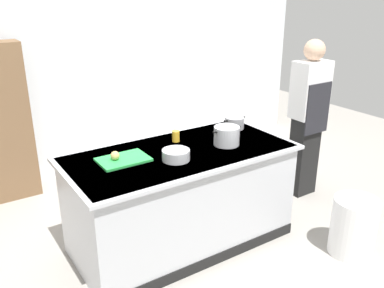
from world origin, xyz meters
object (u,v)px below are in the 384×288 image
sauce_pan (234,123)px  juice_cup (176,136)px  mixing_bowl (176,155)px  onion (115,156)px  person_chef (308,116)px  trash_bin (353,227)px  stock_pot (227,136)px

sauce_pan → juice_cup: size_ratio=2.55×
mixing_bowl → juice_cup: 0.43m
onion → mixing_bowl: (0.43, -0.23, -0.01)m
sauce_pan → person_chef: size_ratio=0.15×
onion → trash_bin: (1.72, -1.06, -0.70)m
stock_pot → juice_cup: 0.46m
onion → person_chef: size_ratio=0.04×
stock_pot → trash_bin: size_ratio=0.56×
mixing_bowl → juice_cup: bearing=58.9°
person_chef → mixing_bowl: bearing=83.4°
juice_cup → person_chef: person_chef is taller
onion → stock_pot: 1.00m
onion → person_chef: person_chef is taller
person_chef → juice_cup: bearing=71.1°
juice_cup → person_chef: 1.58m
stock_pot → sauce_pan: stock_pot is taller
sauce_pan → onion: bearing=-174.3°
onion → trash_bin: 2.14m
onion → stock_pot: bearing=-10.4°
juice_cup → trash_bin: size_ratio=0.19×
mixing_bowl → trash_bin: mixing_bowl is taller
person_chef → onion: bearing=76.1°
onion → person_chef: 2.22m
stock_pot → juice_cup: bearing=136.6°
onion → mixing_bowl: bearing=-28.1°
onion → trash_bin: onion is taller
onion → stock_pot: (0.98, -0.18, 0.03)m
stock_pot → juice_cup: size_ratio=2.93×
sauce_pan → juice_cup: 0.67m
mixing_bowl → person_chef: size_ratio=0.13×
sauce_pan → stock_pot: bearing=-137.5°
onion → sauce_pan: sauce_pan is taller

